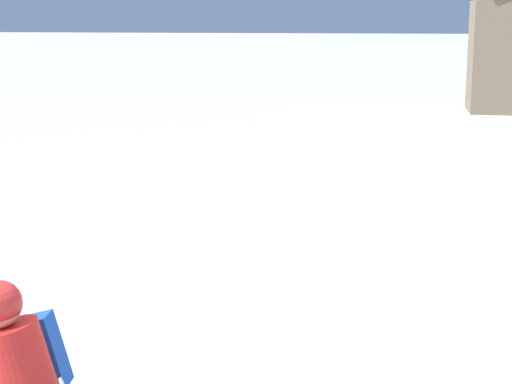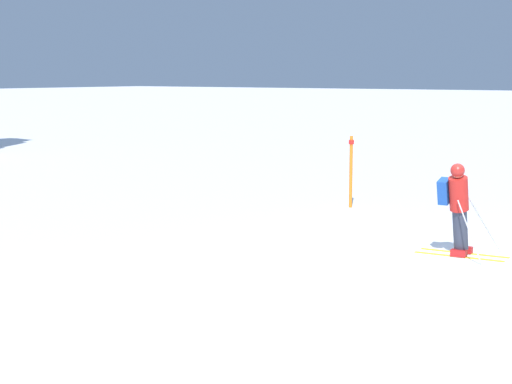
{
  "view_description": "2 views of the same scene",
  "coord_description": "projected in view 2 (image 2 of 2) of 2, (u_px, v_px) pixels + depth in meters",
  "views": [
    {
      "loc": [
        1.7,
        -4.19,
        3.14
      ],
      "look_at": [
        0.39,
        3.57,
        1.52
      ],
      "focal_mm": 60.0,
      "sensor_mm": 36.0,
      "label": 1
    },
    {
      "loc": [
        -14.68,
        -5.89,
        3.3
      ],
      "look_at": [
        -1.09,
        3.87,
        0.98
      ],
      "focal_mm": 60.0,
      "sensor_mm": 36.0,
      "label": 2
    }
  ],
  "objects": [
    {
      "name": "ground_plane",
      "position": [
        462.0,
        255.0,
        15.67
      ],
      "size": [
        300.0,
        300.0,
        0.0
      ],
      "primitive_type": "plane",
      "color": "white"
    },
    {
      "name": "skier",
      "position": [
        458.0,
        205.0,
        15.33
      ],
      "size": [
        1.28,
        1.69,
        1.77
      ],
      "rotation": [
        0.0,
        0.0,
        0.1
      ],
      "color": "yellow",
      "rests_on": "ground"
    },
    {
      "name": "trail_marker",
      "position": [
        351.0,
        168.0,
        21.11
      ],
      "size": [
        0.13,
        0.13,
        1.78
      ],
      "color": "orange",
      "rests_on": "ground"
    }
  ]
}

